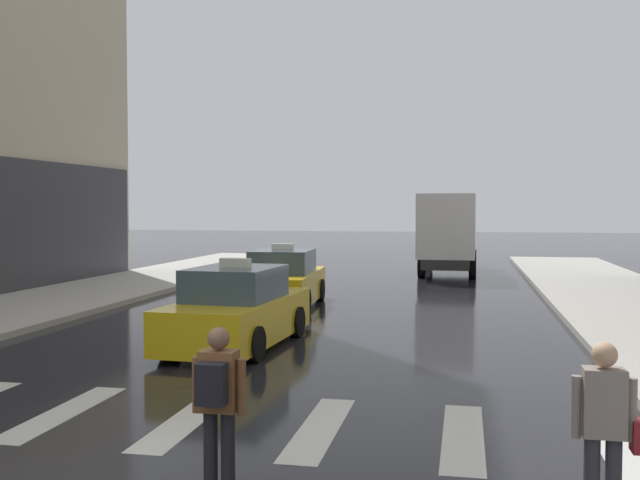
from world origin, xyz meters
TOP-DOWN VIEW (x-y plane):
  - crosswalk_markings at (-0.00, 3.00)m, footprint 11.30×2.80m
  - taxi_lead at (-0.92, 8.07)m, footprint 2.12×4.63m
  - taxi_second at (-1.45, 14.07)m, footprint 2.11×4.62m
  - box_truck at (2.93, 25.06)m, footprint 2.37×7.57m
  - pedestrian_with_backpack at (1.24, 0.67)m, footprint 0.55×0.43m
  - pedestrian_with_handbag at (4.82, 0.59)m, footprint 0.60×0.24m

SIDE VIEW (x-z plane):
  - crosswalk_markings at x=0.00m, z-range 0.00..0.01m
  - taxi_lead at x=-0.92m, z-range -0.18..1.63m
  - taxi_second at x=-1.45m, z-range -0.18..1.63m
  - pedestrian_with_handbag at x=4.82m, z-range 0.11..1.76m
  - pedestrian_with_backpack at x=1.24m, z-range 0.15..1.80m
  - box_truck at x=2.93m, z-range 0.18..3.53m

